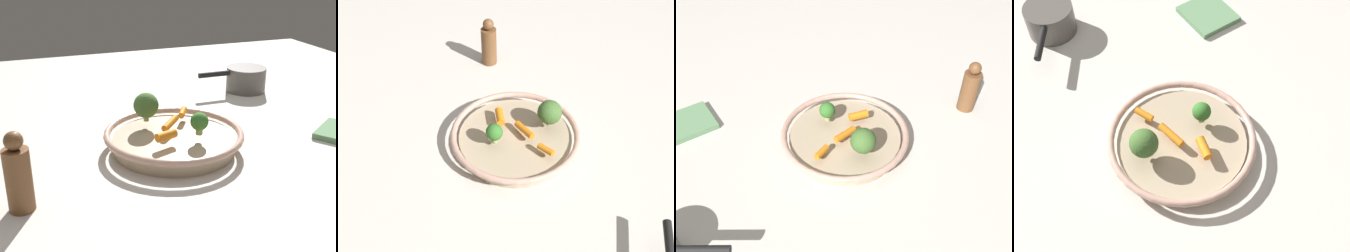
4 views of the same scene
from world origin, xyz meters
The scene contains 8 objects.
ground_plane centered at (0.00, 0.00, 0.00)m, with size 1.94×1.94×0.00m, color beige.
serving_bowl centered at (0.00, 0.00, 0.02)m, with size 0.30×0.30×0.05m.
baby_carrot_center centered at (-0.03, -0.04, 0.05)m, with size 0.02×0.02×0.05m, color orange.
baby_carrot_left centered at (0.05, 0.08, 0.05)m, with size 0.01×0.01×0.04m, color orange.
baby_carrot_right centered at (0.00, 0.02, 0.05)m, with size 0.02×0.02×0.06m, color orange.
broccoli_floret_mid centered at (0.04, -0.04, 0.07)m, with size 0.04×0.04×0.05m.
broccoli_floret_large centered at (-0.04, 0.07, 0.08)m, with size 0.06×0.06×0.07m.
pepper_mill centered at (-0.33, -0.14, 0.06)m, with size 0.04×0.04×0.14m.
Camera 2 is at (0.68, 0.11, 0.71)m, focal length 43.78 mm.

